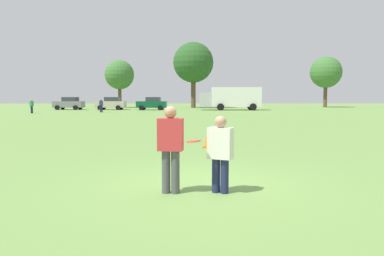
{
  "coord_description": "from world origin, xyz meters",
  "views": [
    {
      "loc": [
        -0.32,
        -7.6,
        1.87
      ],
      "look_at": [
        -0.2,
        1.65,
        1.07
      ],
      "focal_mm": 33.79,
      "sensor_mm": 36.0,
      "label": 1
    }
  ],
  "objects": [
    {
      "name": "bystander_sideline_watcher",
      "position": [
        -17.9,
        33.46,
        0.89
      ],
      "size": [
        0.33,
        0.48,
        1.58
      ],
      "color": "#1E234C",
      "rests_on": "ground"
    },
    {
      "name": "parked_car_mid_left",
      "position": [
        -11.26,
        44.5,
        0.92
      ],
      "size": [
        4.28,
        2.36,
        1.82
      ],
      "color": "#B7AD99",
      "rests_on": "ground"
    },
    {
      "name": "bystander_far_jogger",
      "position": [
        -10.62,
        35.79,
        0.91
      ],
      "size": [
        0.49,
        0.37,
        1.6
      ],
      "color": "#1E234C",
      "rests_on": "ground"
    },
    {
      "name": "player_thrower",
      "position": [
        -0.64,
        -0.7,
        0.95
      ],
      "size": [
        0.51,
        0.33,
        1.69
      ],
      "color": "#4C4C51",
      "rests_on": "ground"
    },
    {
      "name": "tree_center_elm",
      "position": [
        24.15,
        56.22,
        6.13
      ],
      "size": [
        5.49,
        5.49,
        8.91
      ],
      "color": "brown",
      "rests_on": "ground"
    },
    {
      "name": "traffic_cone",
      "position": [
        0.4,
        5.61,
        0.23
      ],
      "size": [
        0.32,
        0.32,
        0.48
      ],
      "color": "#D8590C",
      "rests_on": "ground"
    },
    {
      "name": "frisbee",
      "position": [
        -0.2,
        -0.85,
        1.04
      ],
      "size": [
        0.27,
        0.27,
        0.06
      ],
      "color": "#E54C33"
    },
    {
      "name": "tree_west_maple",
      "position": [
        0.72,
        53.64,
        7.55
      ],
      "size": [
        6.76,
        6.76,
        10.98
      ],
      "color": "brown",
      "rests_on": "ground"
    },
    {
      "name": "player_defender",
      "position": [
        0.32,
        -0.69,
        0.84
      ],
      "size": [
        0.53,
        0.44,
        1.5
      ],
      "color": "#1E234C",
      "rests_on": "ground"
    },
    {
      "name": "box_truck",
      "position": [
        5.89,
        42.99,
        1.75
      ],
      "size": [
        8.6,
        3.26,
        3.18
      ],
      "color": "white",
      "rests_on": "ground"
    },
    {
      "name": "tree_west_oak",
      "position": [
        -11.94,
        55.0,
        5.6
      ],
      "size": [
        5.01,
        5.01,
        8.14
      ],
      "color": "brown",
      "rests_on": "ground"
    },
    {
      "name": "parked_car_center",
      "position": [
        -5.29,
        43.63,
        0.92
      ],
      "size": [
        4.28,
        2.36,
        1.82
      ],
      "color": "#0C4C2D",
      "rests_on": "ground"
    },
    {
      "name": "parked_car_near_left",
      "position": [
        -17.34,
        44.72,
        0.92
      ],
      "size": [
        4.28,
        2.36,
        1.82
      ],
      "color": "slate",
      "rests_on": "ground"
    },
    {
      "name": "ground_plane",
      "position": [
        0.0,
        0.0,
        0.0
      ],
      "size": [
        185.15,
        185.15,
        0.0
      ],
      "primitive_type": "plane",
      "color": "#6B9347"
    }
  ]
}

